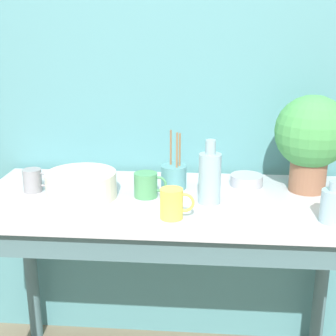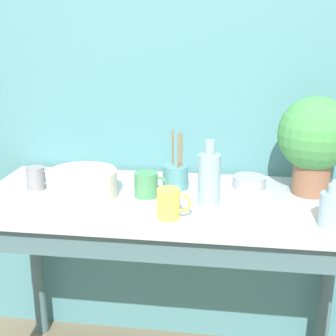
{
  "view_description": "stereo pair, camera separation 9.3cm",
  "coord_description": "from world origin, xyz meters",
  "px_view_note": "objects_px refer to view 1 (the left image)",
  "views": [
    {
      "loc": [
        0.13,
        -1.33,
        1.49
      ],
      "look_at": [
        0.0,
        0.32,
        0.97
      ],
      "focal_mm": 50.0,
      "sensor_mm": 36.0,
      "label": 1
    },
    {
      "loc": [
        0.23,
        -1.32,
        1.49
      ],
      "look_at": [
        0.0,
        0.32,
        0.97
      ],
      "focal_mm": 50.0,
      "sensor_mm": 36.0,
      "label": 2
    }
  ],
  "objects_px": {
    "bowl_wash_large": "(81,185)",
    "bottle_short": "(333,205)",
    "bottle_tall": "(210,177)",
    "bowl_small_steel": "(246,180)",
    "mug_grey": "(33,180)",
    "mug_yellow": "(172,204)",
    "utensil_cup": "(174,176)",
    "mug_green": "(146,185)",
    "potted_plant": "(311,136)"
  },
  "relations": [
    {
      "from": "mug_grey",
      "to": "mug_yellow",
      "type": "bearing_deg",
      "value": -21.38
    },
    {
      "from": "mug_grey",
      "to": "potted_plant",
      "type": "bearing_deg",
      "value": 5.16
    },
    {
      "from": "potted_plant",
      "to": "bowl_small_steel",
      "type": "relative_size",
      "value": 2.87
    },
    {
      "from": "mug_green",
      "to": "bowl_small_steel",
      "type": "xyz_separation_m",
      "value": [
        0.39,
        0.16,
        -0.03
      ]
    },
    {
      "from": "mug_green",
      "to": "bowl_small_steel",
      "type": "height_order",
      "value": "mug_green"
    },
    {
      "from": "potted_plant",
      "to": "mug_green",
      "type": "bearing_deg",
      "value": -169.08
    },
    {
      "from": "utensil_cup",
      "to": "bowl_small_steel",
      "type": "bearing_deg",
      "value": 9.9
    },
    {
      "from": "bowl_small_steel",
      "to": "utensil_cup",
      "type": "relative_size",
      "value": 0.57
    },
    {
      "from": "mug_green",
      "to": "utensil_cup",
      "type": "height_order",
      "value": "utensil_cup"
    },
    {
      "from": "bowl_small_steel",
      "to": "bottle_tall",
      "type": "bearing_deg",
      "value": -126.89
    },
    {
      "from": "bowl_wash_large",
      "to": "mug_grey",
      "type": "xyz_separation_m",
      "value": [
        -0.2,
        0.05,
        -0.0
      ]
    },
    {
      "from": "potted_plant",
      "to": "utensil_cup",
      "type": "relative_size",
      "value": 1.62
    },
    {
      "from": "bottle_short",
      "to": "mug_yellow",
      "type": "distance_m",
      "value": 0.53
    },
    {
      "from": "utensil_cup",
      "to": "bottle_tall",
      "type": "bearing_deg",
      "value": -47.06
    },
    {
      "from": "bowl_wash_large",
      "to": "utensil_cup",
      "type": "xyz_separation_m",
      "value": [
        0.34,
        0.13,
        -0.0
      ]
    },
    {
      "from": "utensil_cup",
      "to": "mug_yellow",
      "type": "bearing_deg",
      "value": -87.0
    },
    {
      "from": "bowl_wash_large",
      "to": "mug_yellow",
      "type": "distance_m",
      "value": 0.4
    },
    {
      "from": "bowl_wash_large",
      "to": "mug_yellow",
      "type": "bearing_deg",
      "value": -25.68
    },
    {
      "from": "bowl_wash_large",
      "to": "bottle_tall",
      "type": "bearing_deg",
      "value": -2.03
    },
    {
      "from": "potted_plant",
      "to": "mug_yellow",
      "type": "height_order",
      "value": "potted_plant"
    },
    {
      "from": "bowl_wash_large",
      "to": "mug_yellow",
      "type": "xyz_separation_m",
      "value": [
        0.36,
        -0.17,
        0.0
      ]
    },
    {
      "from": "bottle_tall",
      "to": "bowl_small_steel",
      "type": "xyz_separation_m",
      "value": [
        0.15,
        0.2,
        -0.08
      ]
    },
    {
      "from": "potted_plant",
      "to": "mug_grey",
      "type": "xyz_separation_m",
      "value": [
        -1.07,
        -0.1,
        -0.17
      ]
    },
    {
      "from": "bottle_short",
      "to": "mug_grey",
      "type": "distance_m",
      "value": 1.11
    },
    {
      "from": "mug_grey",
      "to": "bowl_small_steel",
      "type": "distance_m",
      "value": 0.85
    },
    {
      "from": "bowl_wash_large",
      "to": "bottle_short",
      "type": "xyz_separation_m",
      "value": [
        0.89,
        -0.16,
        0.01
      ]
    },
    {
      "from": "bottle_tall",
      "to": "mug_grey",
      "type": "relative_size",
      "value": 2.21
    },
    {
      "from": "mug_yellow",
      "to": "mug_green",
      "type": "relative_size",
      "value": 0.94
    },
    {
      "from": "bowl_wash_large",
      "to": "bottle_short",
      "type": "height_order",
      "value": "bottle_short"
    },
    {
      "from": "potted_plant",
      "to": "utensil_cup",
      "type": "distance_m",
      "value": 0.55
    },
    {
      "from": "potted_plant",
      "to": "mug_grey",
      "type": "height_order",
      "value": "potted_plant"
    },
    {
      "from": "bottle_tall",
      "to": "utensil_cup",
      "type": "relative_size",
      "value": 1.02
    },
    {
      "from": "bottle_short",
      "to": "mug_green",
      "type": "xyz_separation_m",
      "value": [
        -0.64,
        0.19,
        -0.01
      ]
    },
    {
      "from": "bottle_tall",
      "to": "mug_green",
      "type": "height_order",
      "value": "bottle_tall"
    },
    {
      "from": "mug_yellow",
      "to": "bowl_small_steel",
      "type": "xyz_separation_m",
      "value": [
        0.28,
        0.36,
        -0.03
      ]
    },
    {
      "from": "bowl_wash_large",
      "to": "bottle_tall",
      "type": "relative_size",
      "value": 1.12
    },
    {
      "from": "bottle_tall",
      "to": "mug_yellow",
      "type": "height_order",
      "value": "bottle_tall"
    },
    {
      "from": "mug_yellow",
      "to": "bowl_small_steel",
      "type": "bearing_deg",
      "value": 52.22
    },
    {
      "from": "mug_yellow",
      "to": "mug_grey",
      "type": "bearing_deg",
      "value": 158.62
    },
    {
      "from": "bottle_tall",
      "to": "mug_grey",
      "type": "bearing_deg",
      "value": 174.58
    },
    {
      "from": "bowl_wash_large",
      "to": "mug_green",
      "type": "distance_m",
      "value": 0.25
    },
    {
      "from": "mug_green",
      "to": "mug_grey",
      "type": "distance_m",
      "value": 0.45
    },
    {
      "from": "bottle_tall",
      "to": "mug_grey",
      "type": "distance_m",
      "value": 0.69
    },
    {
      "from": "bottle_tall",
      "to": "bowl_small_steel",
      "type": "bearing_deg",
      "value": 53.11
    },
    {
      "from": "mug_green",
      "to": "bowl_small_steel",
      "type": "distance_m",
      "value": 0.42
    },
    {
      "from": "potted_plant",
      "to": "mug_yellow",
      "type": "distance_m",
      "value": 0.62
    },
    {
      "from": "bottle_short",
      "to": "utensil_cup",
      "type": "distance_m",
      "value": 0.62
    },
    {
      "from": "mug_green",
      "to": "bottle_short",
      "type": "bearing_deg",
      "value": -16.14
    },
    {
      "from": "utensil_cup",
      "to": "mug_grey",
      "type": "bearing_deg",
      "value": -171.0
    },
    {
      "from": "utensil_cup",
      "to": "mug_green",
      "type": "bearing_deg",
      "value": -131.43
    }
  ]
}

